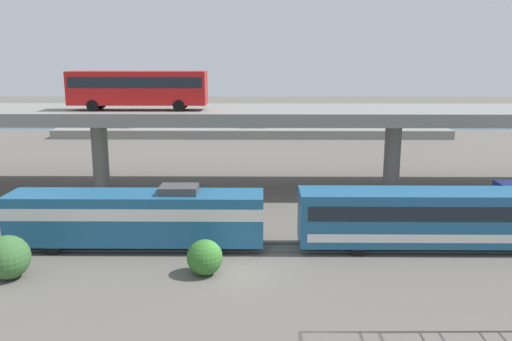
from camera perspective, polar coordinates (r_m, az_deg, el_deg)
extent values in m
plane|color=#605B54|center=(31.90, -2.09, -10.68)|extent=(260.00, 260.00, 0.00)
cube|color=#59544C|center=(34.89, -1.84, -8.51)|extent=(110.00, 0.12, 0.12)
cube|color=#59544C|center=(36.30, -1.74, -7.67)|extent=(110.00, 0.12, 0.12)
cube|color=#1E5984|center=(35.83, -12.48, -4.83)|extent=(16.37, 3.00, 3.20)
cube|color=silver|center=(35.67, -12.53, -3.95)|extent=(16.37, 3.04, 0.77)
cone|color=silver|center=(38.59, -24.43, -4.92)|extent=(2.23, 2.85, 2.85)
cube|color=black|center=(37.59, -22.28, -3.25)|extent=(2.23, 2.70, 1.02)
cube|color=#3F3F42|center=(34.81, -8.14, -2.00)|extent=(2.40, 1.80, 0.50)
cylinder|color=black|center=(36.61, -20.74, -7.63)|extent=(0.96, 0.18, 0.96)
cylinder|color=black|center=(38.99, -19.32, -6.31)|extent=(0.96, 0.18, 0.96)
cylinder|color=black|center=(34.28, -4.42, -8.18)|extent=(0.96, 0.18, 0.96)
cylinder|color=black|center=(36.81, -4.06, -6.72)|extent=(0.96, 0.18, 0.96)
cube|color=#1E5984|center=(37.18, 20.84, -4.60)|extent=(20.80, 3.00, 3.40)
cube|color=black|center=(37.02, 20.91, -3.69)|extent=(19.97, 3.04, 0.95)
cube|color=silver|center=(37.46, 20.73, -6.00)|extent=(19.97, 3.04, 0.54)
cylinder|color=black|center=(34.70, 10.75, -8.15)|extent=(0.92, 0.18, 0.92)
cylinder|color=black|center=(37.21, 10.03, -6.70)|extent=(0.92, 0.18, 0.92)
cube|color=gray|center=(49.67, -1.09, 5.93)|extent=(96.00, 10.00, 1.13)
cylinder|color=gray|center=(52.40, -16.12, 1.63)|extent=(1.50, 1.50, 6.39)
cylinder|color=gray|center=(51.65, 14.19, 1.59)|extent=(1.50, 1.50, 6.39)
cube|color=red|center=(48.90, -12.35, 8.52)|extent=(12.00, 2.55, 2.90)
cube|color=black|center=(48.87, -12.38, 9.13)|extent=(11.52, 2.59, 0.93)
cube|color=black|center=(50.53, -19.04, 8.64)|extent=(0.08, 2.30, 1.74)
cylinder|color=black|center=(48.81, -16.88, 6.56)|extent=(1.00, 0.26, 1.00)
cylinder|color=black|center=(51.12, -16.08, 6.84)|extent=(1.00, 0.26, 1.00)
cylinder|color=black|center=(47.13, -8.15, 6.77)|extent=(1.00, 0.26, 1.00)
cylinder|color=black|center=(49.52, -7.74, 7.05)|extent=(1.00, 0.26, 1.00)
cube|color=navy|center=(47.25, 25.26, -2.39)|extent=(2.00, 2.30, 2.00)
cylinder|color=black|center=(48.57, 24.94, -3.20)|extent=(0.88, 0.28, 0.88)
cube|color=gray|center=(85.18, -0.40, 4.32)|extent=(59.59, 11.53, 1.29)
cube|color=black|center=(87.98, 16.10, 4.96)|extent=(4.11, 1.72, 0.70)
cube|color=#1E232B|center=(87.86, 15.99, 5.34)|extent=(1.81, 1.51, 0.48)
cylinder|color=black|center=(89.15, 16.74, 4.78)|extent=(0.64, 0.20, 0.64)
cylinder|color=black|center=(87.59, 17.03, 4.64)|extent=(0.64, 0.20, 0.64)
cylinder|color=black|center=(88.47, 15.15, 4.82)|extent=(0.64, 0.20, 0.64)
cylinder|color=black|center=(86.91, 15.42, 4.68)|extent=(0.64, 0.20, 0.64)
cube|color=#515459|center=(86.84, 7.04, 5.25)|extent=(4.66, 1.81, 0.70)
cube|color=#1E232B|center=(86.74, 6.90, 5.64)|extent=(2.05, 1.60, 0.48)
cylinder|color=black|center=(87.90, 7.92, 5.08)|extent=(0.64, 0.20, 0.64)
cylinder|color=black|center=(86.20, 8.06, 4.94)|extent=(0.64, 0.20, 0.64)
cylinder|color=black|center=(87.58, 6.03, 5.11)|extent=(0.64, 0.20, 0.64)
cylinder|color=black|center=(85.88, 6.14, 4.96)|extent=(0.64, 0.20, 0.64)
cube|color=maroon|center=(90.04, 13.84, 5.24)|extent=(4.36, 1.76, 0.70)
cube|color=#1E232B|center=(90.02, 14.00, 5.61)|extent=(1.92, 1.55, 0.48)
cylinder|color=black|center=(88.97, 13.10, 4.97)|extent=(0.64, 0.20, 0.64)
cylinder|color=black|center=(90.59, 12.88, 5.10)|extent=(0.64, 0.20, 0.64)
cylinder|color=black|center=(89.59, 14.80, 4.93)|extent=(0.64, 0.20, 0.64)
cylinder|color=black|center=(91.20, 14.54, 5.07)|extent=(0.64, 0.20, 0.64)
cube|color=maroon|center=(85.81, -14.18, 4.89)|extent=(4.02, 1.81, 0.70)
cube|color=#1E232B|center=(85.79, -14.33, 5.28)|extent=(1.77, 1.59, 0.48)
cylinder|color=black|center=(86.37, -13.23, 4.75)|extent=(0.64, 0.20, 0.64)
cylinder|color=black|center=(84.72, -13.50, 4.60)|extent=(0.64, 0.20, 0.64)
cylinder|color=black|center=(87.00, -14.82, 4.72)|extent=(0.64, 0.20, 0.64)
cylinder|color=black|center=(85.36, -15.13, 4.56)|extent=(0.64, 0.20, 0.64)
cube|color=#515459|center=(86.88, -3.66, 5.33)|extent=(4.63, 1.71, 0.70)
cube|color=#1E232B|center=(86.83, -3.82, 5.71)|extent=(2.04, 1.51, 0.48)
cylinder|color=black|center=(87.63, -2.68, 5.17)|extent=(0.64, 0.20, 0.64)
cylinder|color=black|center=(86.02, -2.74, 5.03)|extent=(0.64, 0.20, 0.64)
cylinder|color=black|center=(87.84, -4.56, 5.16)|extent=(0.64, 0.20, 0.64)
cylinder|color=black|center=(86.24, -4.65, 5.02)|extent=(0.64, 0.20, 0.64)
cube|color=#9E998C|center=(89.33, -13.32, 5.21)|extent=(4.08, 1.84, 0.70)
cube|color=#1E232B|center=(89.32, -13.46, 5.59)|extent=(1.80, 1.62, 0.48)
cylinder|color=black|center=(89.93, -12.39, 5.08)|extent=(0.64, 0.20, 0.64)
cylinder|color=black|center=(88.24, -12.64, 4.93)|extent=(0.64, 0.20, 0.64)
cylinder|color=black|center=(90.53, -13.95, 5.05)|extent=(0.64, 0.20, 0.64)
cylinder|color=black|center=(88.85, -14.23, 4.90)|extent=(0.64, 0.20, 0.64)
cube|color=#B7B7BC|center=(83.10, -0.22, 5.03)|extent=(4.27, 1.84, 0.70)
cube|color=#1E232B|center=(83.03, -0.37, 5.44)|extent=(1.88, 1.62, 0.48)
cylinder|color=black|center=(84.00, 0.70, 4.87)|extent=(0.64, 0.20, 0.64)
cylinder|color=black|center=(82.27, 0.70, 4.71)|extent=(0.64, 0.20, 0.64)
cylinder|color=black|center=(84.04, -1.12, 4.87)|extent=(0.64, 0.20, 0.64)
cylinder|color=black|center=(82.31, -1.15, 4.71)|extent=(0.64, 0.20, 0.64)
cube|color=navy|center=(108.07, -0.20, 5.67)|extent=(140.00, 36.00, 0.01)
sphere|color=#396A34|center=(33.66, -24.74, -8.32)|extent=(2.50, 2.50, 2.50)
sphere|color=#32702A|center=(31.36, -5.43, -9.12)|extent=(2.06, 2.06, 2.06)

